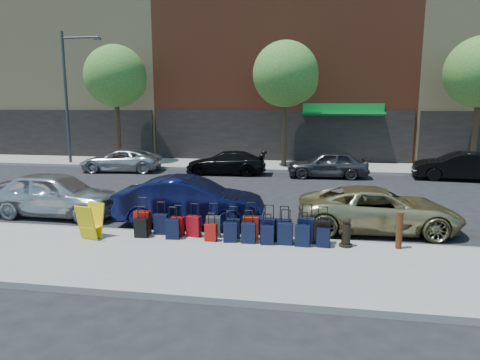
% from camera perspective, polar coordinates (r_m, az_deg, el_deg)
% --- Properties ---
extents(ground, '(120.00, 120.00, 0.00)m').
position_cam_1_polar(ground, '(16.59, 1.88, -3.21)').
color(ground, black).
rests_on(ground, ground).
extents(sidewalk_near, '(60.00, 4.00, 0.15)m').
position_cam_1_polar(sidewalk_near, '(10.44, -3.06, -10.96)').
color(sidewalk_near, gray).
rests_on(sidewalk_near, ground).
extents(sidewalk_far, '(60.00, 4.00, 0.15)m').
position_cam_1_polar(sidewalk_far, '(26.35, 4.83, 1.91)').
color(sidewalk_far, gray).
rests_on(sidewalk_far, ground).
extents(curb_near, '(60.00, 0.08, 0.15)m').
position_cam_1_polar(curb_near, '(12.30, -0.98, -7.63)').
color(curb_near, gray).
rests_on(curb_near, ground).
extents(curb_far, '(60.00, 0.08, 0.15)m').
position_cam_1_polar(curb_far, '(24.36, 4.43, 1.24)').
color(curb_far, gray).
rests_on(curb_far, ground).
extents(building_left, '(15.00, 12.12, 16.00)m').
position_cam_1_polar(building_left, '(38.76, -19.12, 15.75)').
color(building_left, tan).
rests_on(building_left, ground).
extents(building_center, '(17.00, 12.85, 20.00)m').
position_cam_1_polar(building_center, '(34.60, 6.29, 20.32)').
color(building_center, brown).
rests_on(building_center, ground).
extents(tree_left, '(3.80, 3.80, 7.27)m').
position_cam_1_polar(tree_left, '(28.23, -16.00, 12.97)').
color(tree_left, black).
rests_on(tree_left, sidewalk_far).
extents(tree_center, '(3.80, 3.80, 7.27)m').
position_cam_1_polar(tree_center, '(25.59, 6.39, 13.62)').
color(tree_center, black).
rests_on(tree_center, sidewalk_far).
extents(streetlight, '(2.59, 0.18, 8.00)m').
position_cam_1_polar(streetlight, '(28.97, -21.89, 11.07)').
color(streetlight, '#333338').
rests_on(streetlight, sidewalk_far).
extents(suitcase_front_0, '(0.44, 0.24, 1.07)m').
position_cam_1_polar(suitcase_front_0, '(12.57, -12.87, -5.55)').
color(suitcase_front_0, maroon).
rests_on(suitcase_front_0, sidewalk_near).
extents(suitcase_front_1, '(0.41, 0.25, 0.94)m').
position_cam_1_polar(suitcase_front_1, '(12.46, -10.49, -5.80)').
color(suitcase_front_1, black).
rests_on(suitcase_front_1, sidewalk_near).
extents(suitcase_front_2, '(0.38, 0.24, 0.88)m').
position_cam_1_polar(suitcase_front_2, '(12.23, -8.30, -6.13)').
color(suitcase_front_2, maroon).
rests_on(suitcase_front_2, sidewalk_near).
extents(suitcase_front_3, '(0.42, 0.28, 0.94)m').
position_cam_1_polar(suitcase_front_3, '(12.12, -6.17, -6.14)').
color(suitcase_front_3, maroon).
rests_on(suitcase_front_3, sidewalk_near).
extents(suitcase_front_4, '(0.42, 0.26, 0.96)m').
position_cam_1_polar(suitcase_front_4, '(12.02, -3.56, -6.21)').
color(suitcase_front_4, '#414146').
rests_on(suitcase_front_4, sidewalk_near).
extents(suitcase_front_5, '(0.38, 0.23, 0.90)m').
position_cam_1_polar(suitcase_front_5, '(11.87, -0.92, -6.49)').
color(suitcase_front_5, black).
rests_on(suitcase_front_5, sidewalk_near).
extents(suitcase_front_6, '(0.46, 0.29, 1.03)m').
position_cam_1_polar(suitcase_front_6, '(11.78, 1.43, -6.42)').
color(suitcase_front_6, maroon).
rests_on(suitcase_front_6, sidewalk_near).
extents(suitcase_front_7, '(0.45, 0.30, 1.00)m').
position_cam_1_polar(suitcase_front_7, '(11.71, 3.80, -6.59)').
color(suitcase_front_7, black).
rests_on(suitcase_front_7, sidewalk_near).
extents(suitcase_front_8, '(0.40, 0.22, 0.97)m').
position_cam_1_polar(suitcase_front_8, '(11.72, 5.87, -6.66)').
color(suitcase_front_8, black).
rests_on(suitcase_front_8, sidewalk_near).
extents(suitcase_front_9, '(0.47, 0.31, 1.06)m').
position_cam_1_polar(suitcase_front_9, '(11.71, 8.80, -6.59)').
color(suitcase_front_9, black).
rests_on(suitcase_front_9, sidewalk_near).
extents(suitcase_front_10, '(0.43, 0.25, 1.01)m').
position_cam_1_polar(suitcase_front_10, '(11.65, 10.87, -6.83)').
color(suitcase_front_10, black).
rests_on(suitcase_front_10, sidewalk_near).
extents(suitcase_back_0, '(0.37, 0.22, 0.87)m').
position_cam_1_polar(suitcase_back_0, '(12.30, -13.03, -6.22)').
color(suitcase_back_0, black).
rests_on(suitcase_back_0, sidewalk_near).
extents(suitcase_back_2, '(0.39, 0.25, 0.89)m').
position_cam_1_polar(suitcase_back_2, '(11.99, -8.96, -6.47)').
color(suitcase_back_2, black).
rests_on(suitcase_back_2, sidewalk_near).
extents(suitcase_back_4, '(0.34, 0.21, 0.77)m').
position_cam_1_polar(suitcase_back_4, '(11.70, -3.90, -6.98)').
color(suitcase_back_4, '#A70D0A').
rests_on(suitcase_back_4, sidewalk_near).
extents(suitcase_back_5, '(0.39, 0.26, 0.87)m').
position_cam_1_polar(suitcase_back_5, '(11.60, -1.31, -6.96)').
color(suitcase_back_5, black).
rests_on(suitcase_back_5, sidewalk_near).
extents(suitcase_back_6, '(0.38, 0.23, 0.89)m').
position_cam_1_polar(suitcase_back_6, '(11.51, 1.13, -7.06)').
color(suitcase_back_6, black).
rests_on(suitcase_back_6, sidewalk_near).
extents(suitcase_back_7, '(0.37, 0.24, 0.83)m').
position_cam_1_polar(suitcase_back_7, '(11.42, 3.62, -7.32)').
color(suitcase_back_7, black).
rests_on(suitcase_back_7, sidewalk_near).
extents(suitcase_back_8, '(0.40, 0.24, 0.95)m').
position_cam_1_polar(suitcase_back_8, '(11.45, 6.05, -7.12)').
color(suitcase_back_8, black).
rests_on(suitcase_back_8, sidewalk_near).
extents(suitcase_back_9, '(0.39, 0.24, 0.91)m').
position_cam_1_polar(suitcase_back_9, '(11.37, 8.32, -7.34)').
color(suitcase_back_9, black).
rests_on(suitcase_back_9, sidewalk_near).
extents(suitcase_back_10, '(0.35, 0.22, 0.80)m').
position_cam_1_polar(suitcase_back_10, '(11.41, 11.04, -7.56)').
color(suitcase_back_10, black).
rests_on(suitcase_back_10, sidewalk_near).
extents(fire_hydrant, '(0.40, 0.35, 0.78)m').
position_cam_1_polar(fire_hydrant, '(11.56, 13.96, -6.87)').
color(fire_hydrant, black).
rests_on(fire_hydrant, sidewalk_near).
extents(bollard, '(0.18, 0.18, 0.96)m').
position_cam_1_polar(bollard, '(11.75, 20.49, -6.23)').
color(bollard, '#38190C').
rests_on(bollard, sidewalk_near).
extents(display_rack, '(0.65, 0.69, 0.97)m').
position_cam_1_polar(display_rack, '(12.50, -19.30, -5.28)').
color(display_rack, yellow).
rests_on(display_rack, sidewalk_near).
extents(car_near_0, '(4.58, 1.95, 1.54)m').
position_cam_1_polar(car_near_0, '(15.98, -23.37, -1.74)').
color(car_near_0, silver).
rests_on(car_near_0, ground).
extents(car_near_1, '(4.71, 1.81, 1.53)m').
position_cam_1_polar(car_near_1, '(13.66, -6.63, -2.90)').
color(car_near_1, '#0C1037').
rests_on(car_near_1, ground).
extents(car_near_2, '(4.92, 2.46, 1.34)m').
position_cam_1_polar(car_near_2, '(13.65, 17.98, -3.76)').
color(car_near_2, tan).
rests_on(car_near_2, ground).
extents(car_far_0, '(4.72, 2.55, 1.26)m').
position_cam_1_polar(car_far_0, '(25.42, -15.63, 2.53)').
color(car_far_0, '#BABDC1').
rests_on(car_far_0, ground).
extents(car_far_1, '(4.46, 1.95, 1.28)m').
position_cam_1_polar(car_far_1, '(23.48, -1.88, 2.32)').
color(car_far_1, black).
rests_on(car_far_1, ground).
extents(car_far_2, '(4.24, 1.87, 1.42)m').
position_cam_1_polar(car_far_2, '(22.85, 11.62, 2.08)').
color(car_far_2, '#363639').
rests_on(car_far_2, ground).
extents(car_far_3, '(4.50, 1.96, 1.44)m').
position_cam_1_polar(car_far_3, '(24.27, 27.18, 1.65)').
color(car_far_3, black).
rests_on(car_far_3, ground).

